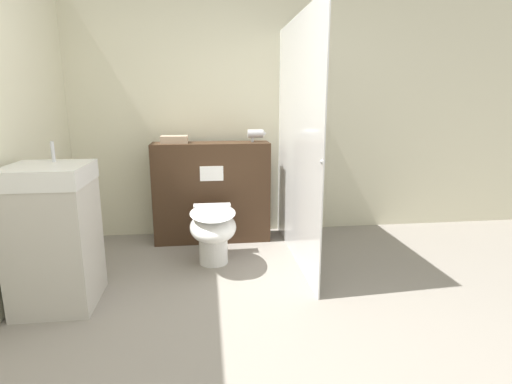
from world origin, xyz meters
name	(u,v)px	position (x,y,z in m)	size (l,w,h in m)	color
ground_plane	(244,373)	(0.00, 0.00, 0.00)	(12.00, 12.00, 0.00)	gray
wall_back	(221,114)	(0.00, 2.37, 1.25)	(8.00, 0.06, 2.50)	beige
partition_panel	(212,192)	(-0.12, 2.09, 0.49)	(1.14, 0.32, 0.99)	#3D2819
shower_glass	(297,143)	(0.60, 1.52, 1.03)	(0.04, 1.63, 2.06)	silver
toilet	(213,229)	(-0.12, 1.42, 0.32)	(0.38, 0.68, 0.50)	white
sink_vanity	(54,236)	(-1.20, 0.90, 0.49)	(0.51, 0.53, 1.12)	beige
hair_drier	(256,134)	(0.33, 2.09, 1.07)	(0.18, 0.08, 0.12)	#B7B7BC
folded_towel	(174,139)	(-0.46, 2.09, 1.02)	(0.25, 0.17, 0.07)	tan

